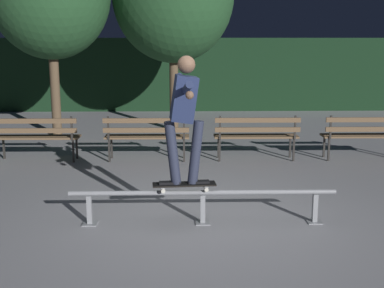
# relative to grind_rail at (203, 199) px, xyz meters

# --- Properties ---
(ground_plane) EXTENTS (90.00, 90.00, 0.00)m
(ground_plane) POSITION_rel_grind_rail_xyz_m (0.00, 0.02, -0.32)
(ground_plane) COLOR #99999E
(hedge_backdrop) EXTENTS (24.00, 1.20, 2.35)m
(hedge_backdrop) POSITION_rel_grind_rail_xyz_m (0.00, 10.88, 0.85)
(hedge_backdrop) COLOR black
(hedge_backdrop) RESTS_ON ground
(grind_rail) EXTENTS (3.31, 0.18, 0.43)m
(grind_rail) POSITION_rel_grind_rail_xyz_m (0.00, 0.00, 0.00)
(grind_rail) COLOR gray
(grind_rail) RESTS_ON ground
(skateboard) EXTENTS (0.79, 0.26, 0.09)m
(skateboard) POSITION_rel_grind_rail_xyz_m (-0.23, -0.00, 0.18)
(skateboard) COLOR black
(skateboard) RESTS_ON grind_rail
(skateboarder) EXTENTS (0.63, 1.41, 1.56)m
(skateboarder) POSITION_rel_grind_rail_xyz_m (-0.23, 0.00, 1.12)
(skateboarder) COLOR black
(skateboarder) RESTS_ON skateboard
(park_bench_leftmost) EXTENTS (1.60, 0.42, 0.88)m
(park_bench_leftmost) POSITION_rel_grind_rail_xyz_m (-2.99, 3.35, 0.21)
(park_bench_leftmost) COLOR #282623
(park_bench_leftmost) RESTS_ON ground
(park_bench_left_center) EXTENTS (1.60, 0.42, 0.88)m
(park_bench_left_center) POSITION_rel_grind_rail_xyz_m (-0.91, 3.35, 0.21)
(park_bench_left_center) COLOR #282623
(park_bench_left_center) RESTS_ON ground
(park_bench_right_center) EXTENTS (1.60, 0.42, 0.88)m
(park_bench_right_center) POSITION_rel_grind_rail_xyz_m (1.17, 3.35, 0.21)
(park_bench_right_center) COLOR #282623
(park_bench_right_center) RESTS_ON ground
(park_bench_rightmost) EXTENTS (1.60, 0.42, 0.88)m
(park_bench_rightmost) POSITION_rel_grind_rail_xyz_m (3.25, 3.35, 0.21)
(park_bench_rightmost) COLOR #282623
(park_bench_rightmost) RESTS_ON ground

